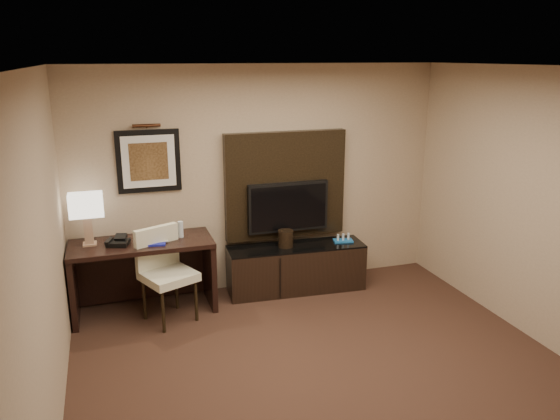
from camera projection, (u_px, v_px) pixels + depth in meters
name	position (u px, v px, depth m)	size (l,w,h in m)	color
floor	(342.00, 395.00, 4.65)	(4.50, 5.00, 0.01)	#372119
ceiling	(354.00, 68.00, 3.91)	(4.50, 5.00, 0.01)	silver
wall_back	(260.00, 179.00, 6.57)	(4.50, 0.01, 2.70)	tan
wall_left	(38.00, 280.00, 3.61)	(0.01, 5.00, 2.70)	tan
desk	(144.00, 277.00, 6.07)	(1.54, 0.66, 0.82)	black
credenza	(296.00, 268.00, 6.66)	(1.66, 0.46, 0.57)	black
tv_wall_panel	(285.00, 185.00, 6.62)	(1.50, 0.12, 1.30)	black
tv	(288.00, 207.00, 6.60)	(1.00, 0.08, 0.60)	black
artwork	(149.00, 161.00, 6.08)	(0.70, 0.04, 0.70)	black
picture_light	(146.00, 126.00, 5.94)	(0.04, 0.04, 0.30)	#3E2213
desk_chair	(169.00, 275.00, 5.82)	(0.50, 0.58, 1.05)	#EAE7C3
table_lamp	(88.00, 222.00, 5.80)	(0.32, 0.18, 0.52)	tan
desk_phone	(118.00, 240.00, 5.84)	(0.22, 0.20, 0.11)	black
blue_folder	(155.00, 241.00, 5.95)	(0.23, 0.31, 0.02)	#1B22B5
book	(150.00, 232.00, 5.93)	(0.17, 0.02, 0.23)	#BEAE95
water_bottle	(181.00, 229.00, 6.09)	(0.06, 0.06, 0.18)	silver
ice_bucket	(286.00, 239.00, 6.53)	(0.18, 0.18, 0.20)	black
minibar_tray	(343.00, 238.00, 6.73)	(0.23, 0.14, 0.08)	blue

